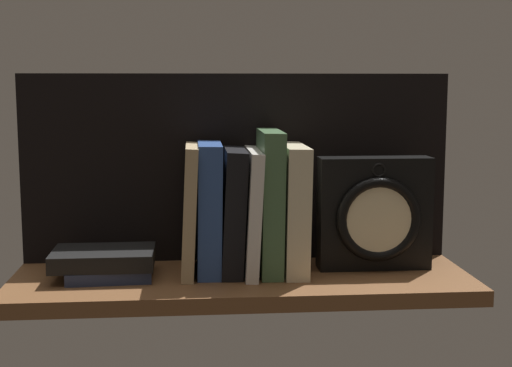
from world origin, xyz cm
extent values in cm
cube|color=brown|center=(0.00, 0.00, -1.25)|extent=(74.44, 24.52, 2.50)
cube|color=black|center=(0.00, 11.66, 16.33)|extent=(74.44, 1.20, 32.66)
cube|color=tan|center=(-8.37, 2.68, 10.54)|extent=(3.00, 14.67, 21.15)
cube|color=#2D4C8E|center=(-5.18, 2.68, 10.68)|extent=(4.15, 12.97, 21.42)
cube|color=black|center=(-1.29, 2.68, 10.18)|extent=(4.42, 13.57, 20.51)
cube|color=silver|center=(1.72, 2.68, 10.13)|extent=(3.04, 16.76, 20.34)
cube|color=#476B44|center=(4.75, 2.68, 11.69)|extent=(3.82, 14.62, 23.42)
cube|color=beige|center=(8.66, 2.68, 10.48)|extent=(4.09, 15.59, 21.01)
cube|color=black|center=(22.45, 3.16, 9.41)|extent=(18.82, 5.02, 18.82)
torus|color=black|center=(22.45, 0.24, 8.88)|extent=(14.10, 1.73, 14.10)
cylinder|color=beige|center=(22.45, 0.24, 8.88)|extent=(11.38, 0.60, 11.38)
cube|color=black|center=(23.65, -0.26, 8.17)|extent=(2.55, 0.30, 1.67)
cube|color=black|center=(24.67, -0.26, 8.74)|extent=(4.46, 0.30, 0.58)
torus|color=black|center=(22.45, 0.64, 16.93)|extent=(2.44, 0.44, 2.44)
cube|color=#232D4C|center=(-21.31, 1.60, 0.93)|extent=(13.84, 12.94, 1.86)
cube|color=black|center=(-22.25, 0.89, 3.20)|extent=(16.25, 11.18, 2.67)
camera|label=1|loc=(-7.85, -115.21, 31.24)|focal=51.25mm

